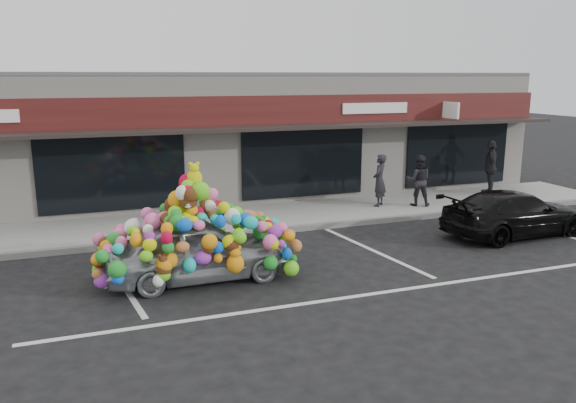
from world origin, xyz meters
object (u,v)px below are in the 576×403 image
object	(u,v)px
toy_car	(197,242)
pedestrian_b	(418,180)
black_sedan	(515,213)
pedestrian_a	(379,180)
pedestrian_c	(490,167)

from	to	relation	value
toy_car	pedestrian_b	world-z (taller)	toy_car
pedestrian_b	black_sedan	bearing A→B (deg)	128.90
pedestrian_a	pedestrian_c	world-z (taller)	pedestrian_c
black_sedan	pedestrian_b	distance (m)	3.52
pedestrian_b	pedestrian_a	bearing A→B (deg)	8.56
pedestrian_b	pedestrian_c	world-z (taller)	pedestrian_c
pedestrian_c	toy_car	bearing A→B (deg)	-37.00
toy_car	black_sedan	xyz separation A→B (m)	(8.64, 0.46, -0.21)
black_sedan	pedestrian_b	xyz separation A→B (m)	(-0.84, 3.40, 0.36)
toy_car	pedestrian_b	bearing A→B (deg)	-63.96
black_sedan	pedestrian_a	xyz separation A→B (m)	(-2.04, 3.76, 0.37)
pedestrian_a	pedestrian_b	size ratio (longest dim) A/B	1.02
black_sedan	pedestrian_c	bearing A→B (deg)	-34.48
toy_car	pedestrian_a	xyz separation A→B (m)	(6.61, 4.22, 0.16)
black_sedan	pedestrian_b	bearing A→B (deg)	10.70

